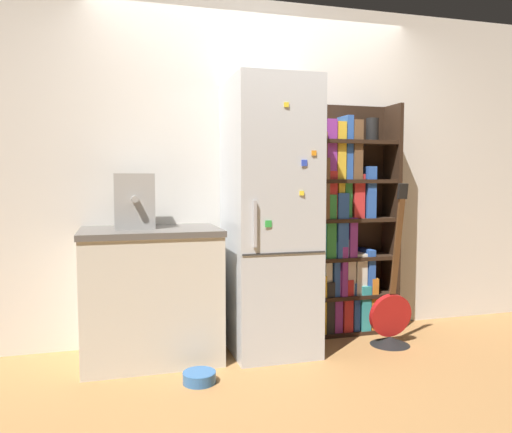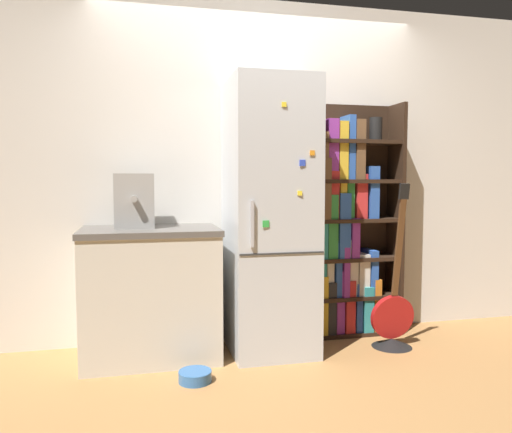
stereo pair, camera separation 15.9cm
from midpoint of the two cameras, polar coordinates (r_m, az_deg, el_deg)
name	(u,v)px [view 1 (the left image)]	position (r m, az deg, el deg)	size (l,w,h in m)	color
ground_plane	(274,353)	(3.67, 0.77, -15.38)	(16.00, 16.00, 0.00)	#A87542
wall_back	(256,171)	(3.91, -1.21, 5.24)	(8.00, 0.05, 2.60)	silver
refrigerator	(269,217)	(3.57, 0.26, -0.01)	(0.59, 0.70, 1.93)	silver
bookshelf	(344,229)	(4.03, 8.86, -1.48)	(0.72, 0.28, 1.83)	black
kitchen_counter	(151,294)	(3.54, -13.17, -8.59)	(0.93, 0.64, 0.90)	beige
espresso_machine	(134,201)	(3.50, -15.03, 1.73)	(0.26, 0.31, 0.37)	#A5A39E
guitar	(391,322)	(3.90, 13.99, -11.64)	(0.33, 0.29, 1.21)	black
pet_bowl	(199,377)	(3.20, -7.98, -17.69)	(0.20, 0.20, 0.07)	#3366A5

